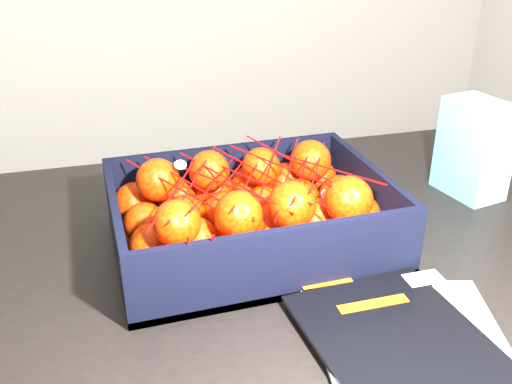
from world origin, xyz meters
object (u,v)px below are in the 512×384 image
object	(u,v)px
table	(298,282)
magazine_stack	(411,346)
produce_crate	(251,226)
retail_carton	(474,149)

from	to	relation	value
table	magazine_stack	size ratio (longest dim) A/B	3.42
produce_crate	retail_carton	size ratio (longest dim) A/B	2.35
magazine_stack	produce_crate	size ratio (longest dim) A/B	0.83
table	produce_crate	bearing A→B (deg)	-176.50
magazine_stack	retail_carton	size ratio (longest dim) A/B	1.96
table	magazine_stack	distance (m)	0.33
magazine_stack	produce_crate	distance (m)	0.33
table	magazine_stack	world-z (taller)	magazine_stack
produce_crate	retail_carton	xyz separation A→B (m)	(0.46, 0.06, 0.06)
magazine_stack	retail_carton	distance (m)	0.51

